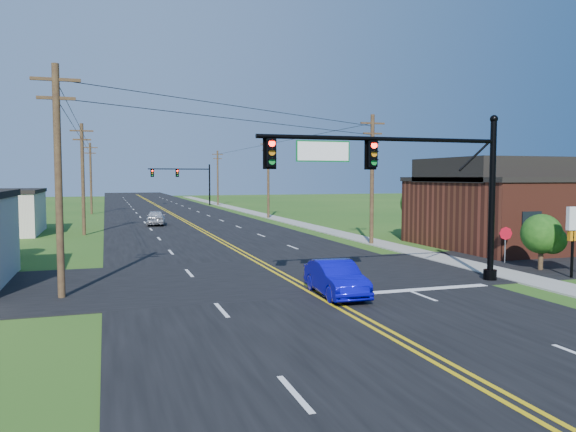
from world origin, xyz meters
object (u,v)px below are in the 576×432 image
object	(u,v)px
stop_sign	(506,237)
blue_car	(336,279)
signal_mast_far	(183,178)
signal_mast_main	(405,176)

from	to	relation	value
stop_sign	blue_car	bearing A→B (deg)	-142.54
blue_car	signal_mast_far	bearing A→B (deg)	90.14
signal_mast_main	blue_car	distance (m)	5.50
signal_mast_main	signal_mast_far	size ratio (longest dim) A/B	1.03
signal_mast_far	stop_sign	world-z (taller)	signal_mast_far
signal_mast_far	stop_sign	xyz separation A→B (m)	(8.43, -68.02, -3.10)
signal_mast_far	blue_car	world-z (taller)	signal_mast_far
signal_mast_main	blue_car	size ratio (longest dim) A/B	2.70
signal_mast_far	signal_mast_main	bearing A→B (deg)	-90.08
signal_mast_main	blue_car	bearing A→B (deg)	-164.34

